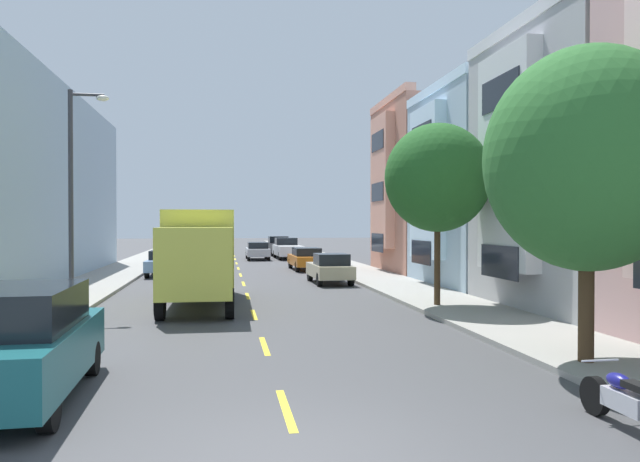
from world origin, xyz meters
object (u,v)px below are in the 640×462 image
at_px(parked_hatchback_champagne, 330,268).
at_px(parked_pickup_white, 288,249).
at_px(parked_suv_teal, 19,343).
at_px(parked_wagon_charcoal, 182,249).
at_px(parked_hatchback_forest, 187,246).
at_px(street_tree_nearest, 587,159).
at_px(parked_sedan_orange, 306,258).
at_px(street_lamp, 75,182).
at_px(street_tree_second, 437,178).
at_px(parked_motorcycle, 626,402).
at_px(parked_pickup_black, 279,246).
at_px(delivery_box_truck, 201,252).
at_px(parked_sedan_sky, 165,262).
at_px(moving_silver_sedan, 258,250).

xyz_separation_m(parked_hatchback_champagne, parked_pickup_white, (0.10, 20.51, 0.07)).
bearing_deg(parked_suv_teal, parked_wagon_charcoal, 90.00).
relative_size(parked_hatchback_forest, parked_hatchback_champagne, 1.00).
distance_m(street_tree_nearest, parked_sedan_orange, 26.54).
xyz_separation_m(street_lamp, parked_suv_teal, (1.59, -10.72, -3.40)).
bearing_deg(parked_wagon_charcoal, street_tree_nearest, -74.83).
xyz_separation_m(parked_sedan_orange, parked_pickup_white, (0.10, 11.99, 0.08)).
bearing_deg(parked_suv_teal, parked_hatchback_champagne, 64.79).
relative_size(street_lamp, parked_pickup_white, 1.38).
bearing_deg(street_tree_nearest, parked_pickup_white, 93.10).
bearing_deg(parked_pickup_white, parked_hatchback_forest, 135.52).
bearing_deg(street_tree_second, parked_wagon_charcoal, 109.11).
relative_size(parked_hatchback_champagne, parked_motorcycle, 1.97).
bearing_deg(parked_sedan_orange, parked_pickup_black, 90.09).
height_order(parked_hatchback_forest, parked_suv_teal, parked_suv_teal).
bearing_deg(parked_pickup_white, parked_motorcycle, -89.42).
relative_size(parked_wagon_charcoal, parked_motorcycle, 2.31).
height_order(delivery_box_truck, parked_sedan_orange, delivery_box_truck).
bearing_deg(street_tree_nearest, parked_sedan_sky, 114.24).
bearing_deg(street_lamp, moving_silver_sedan, 74.16).
distance_m(parked_suv_teal, parked_wagon_charcoal, 40.30).
xyz_separation_m(parked_wagon_charcoal, parked_hatchback_champagne, (8.60, -22.03, -0.05)).
height_order(parked_hatchback_forest, parked_wagon_charcoal, same).
relative_size(street_tree_second, parked_hatchback_forest, 1.57).
xyz_separation_m(street_tree_nearest, parked_pickup_white, (-2.07, 38.20, -3.48)).
bearing_deg(street_lamp, parked_motorcycle, -51.80).
distance_m(delivery_box_truck, moving_silver_sedan, 26.71).
bearing_deg(parked_motorcycle, parked_sedan_orange, 91.01).
bearing_deg(parked_sedan_orange, parked_hatchback_champagne, -89.99).
bearing_deg(parked_pickup_white, parked_hatchback_champagne, -90.29).
bearing_deg(street_tree_second, parked_motorcycle, -97.77).
relative_size(parked_suv_teal, parked_motorcycle, 2.36).
height_order(delivery_box_truck, parked_pickup_black, delivery_box_truck).
relative_size(delivery_box_truck, parked_hatchback_champagne, 2.04).
height_order(street_tree_nearest, parked_suv_teal, street_tree_nearest).
relative_size(parked_sedan_sky, moving_silver_sedan, 1.00).
xyz_separation_m(parked_wagon_charcoal, moving_silver_sedan, (6.17, -2.24, -0.05)).
relative_size(street_tree_second, parked_hatchback_champagne, 1.57).
relative_size(street_tree_nearest, parked_sedan_orange, 1.43).
bearing_deg(parked_hatchback_forest, moving_silver_sedan, -56.32).
bearing_deg(street_lamp, parked_wagon_charcoal, 86.93).
height_order(street_tree_nearest, parked_sedan_orange, street_tree_nearest).
distance_m(street_tree_nearest, parked_pickup_white, 38.41).
xyz_separation_m(street_tree_nearest, street_tree_second, (0.00, 8.63, 0.26)).
bearing_deg(parked_pickup_white, parked_sedan_sky, -120.75).
distance_m(parked_sedan_orange, parked_wagon_charcoal, 16.02).
bearing_deg(delivery_box_truck, parked_wagon_charcoal, 95.13).
bearing_deg(street_lamp, parked_pickup_black, 73.30).
xyz_separation_m(street_tree_nearest, parked_wagon_charcoal, (-10.77, 39.72, -3.50)).
bearing_deg(moving_silver_sedan, parked_sedan_sky, -113.84).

